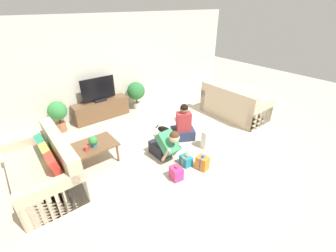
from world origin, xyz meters
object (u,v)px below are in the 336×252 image
at_px(tv_console, 101,110).
at_px(gift_box_a, 176,173).
at_px(sofa_left, 45,170).
at_px(gift_bag_a, 207,139).
at_px(person_sitting, 183,126).
at_px(gift_box_b, 202,163).
at_px(gift_box_c, 186,160).
at_px(tabletop_plant, 93,141).
at_px(mug, 86,148).
at_px(sofa_right, 233,106).
at_px(potted_plant_back_left, 58,113).
at_px(dog, 166,131).
at_px(coffee_table, 93,147).
at_px(person_kneeling, 166,145).
at_px(tv, 99,91).
at_px(potted_plant_back_right, 136,92).

distance_m(tv_console, gift_box_a, 3.13).
height_order(sofa_left, gift_bag_a, sofa_left).
height_order(person_sitting, gift_box_b, person_sitting).
distance_m(gift_box_a, gift_box_c, 0.44).
xyz_separation_m(gift_box_a, tabletop_plant, (-0.97, 1.29, 0.42)).
bearing_deg(mug, gift_bag_a, -21.30).
bearing_deg(tabletop_plant, sofa_right, -4.43).
bearing_deg(sofa_left, mug, 86.40).
xyz_separation_m(potted_plant_back_left, gift_box_a, (1.12, -3.08, -0.38)).
bearing_deg(person_sitting, sofa_left, 22.03).
relative_size(sofa_left, dog, 3.36).
xyz_separation_m(sofa_right, coffee_table, (-3.88, 0.38, 0.07)).
xyz_separation_m(person_kneeling, dog, (0.46, 0.57, -0.10)).
distance_m(potted_plant_back_left, dog, 2.65).
bearing_deg(sofa_right, gift_bag_a, 110.05).
relative_size(person_sitting, gift_bag_a, 2.07).
bearing_deg(mug, person_kneeling, -26.46).
bearing_deg(person_sitting, tv, -35.50).
bearing_deg(gift_box_a, tv_console, 90.54).
xyz_separation_m(person_sitting, mug, (-2.14, 0.30, 0.15)).
height_order(person_kneeling, tabletop_plant, person_kneeling).
bearing_deg(potted_plant_back_left, person_sitting, -44.82).
bearing_deg(gift_bag_a, sofa_right, 20.05).
distance_m(tv_console, gift_box_b, 3.29).
relative_size(sofa_right, person_sitting, 1.95).
bearing_deg(gift_box_b, tv_console, 100.53).
xyz_separation_m(potted_plant_back_left, gift_box_b, (1.69, -3.18, -0.37)).
bearing_deg(sofa_right, potted_plant_back_left, 62.55).
bearing_deg(tabletop_plant, person_kneeling, -30.48).
relative_size(gift_box_b, tabletop_plant, 1.46).
relative_size(person_sitting, dog, 1.73).
bearing_deg(sofa_right, potted_plant_back_right, 41.39).
bearing_deg(potted_plant_back_right, gift_box_b, -98.80).
height_order(person_kneeling, mug, person_kneeling).
distance_m(tv, potted_plant_back_left, 1.13).
bearing_deg(potted_plant_back_left, tv_console, 2.62).
relative_size(potted_plant_back_right, person_kneeling, 1.05).
height_order(gift_box_a, mug, mug).
relative_size(person_kneeling, gift_bag_a, 1.80).
xyz_separation_m(sofa_right, tabletop_plant, (-3.88, 0.30, 0.24)).
xyz_separation_m(sofa_left, dog, (2.53, -0.14, -0.07)).
distance_m(person_sitting, mug, 2.16).
height_order(tv, person_sitting, tv).
distance_m(tv, mug, 2.19).
height_order(coffee_table, gift_box_b, coffee_table).
relative_size(sofa_left, tv_console, 1.17).
relative_size(potted_plant_back_left, gift_bag_a, 1.81).
xyz_separation_m(tv, person_sitting, (1.04, -2.17, -0.47)).
bearing_deg(mug, gift_box_b, -38.71).
bearing_deg(tv_console, gift_box_c, -81.61).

